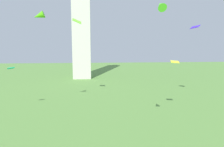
{
  "coord_description": "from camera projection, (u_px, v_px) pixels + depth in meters",
  "views": [
    {
      "loc": [
        -2.97,
        -2.48,
        9.25
      ],
      "look_at": [
        -0.62,
        21.03,
        6.12
      ],
      "focal_mm": 30.86,
      "sensor_mm": 36.0,
      "label": 1
    }
  ],
  "objects": [
    {
      "name": "monument_obelisk",
      "position": [
        81.0,
        3.0,
        57.22
      ],
      "size": [
        5.35,
        5.35,
        45.12
      ],
      "color": "beige",
      "rests_on": "ground_plane"
    },
    {
      "name": "kite_flying_0",
      "position": [
        11.0,
        68.0,
        27.24
      ],
      "size": [
        1.08,
        1.01,
        0.37
      ],
      "rotation": [
        0.0,
        0.0,
        3.71
      ],
      "color": "#1DD2AF"
    },
    {
      "name": "kite_flying_1",
      "position": [
        195.0,
        27.0,
        32.23
      ],
      "size": [
        1.53,
        1.74,
        0.68
      ],
      "rotation": [
        0.0,
        0.0,
        2.14
      ],
      "color": "#4322E1"
    },
    {
      "name": "kite_flying_2",
      "position": [
        175.0,
        62.0,
        26.22
      ],
      "size": [
        1.25,
        0.95,
        0.38
      ],
      "rotation": [
        0.0,
        0.0,
        6.09
      ],
      "color": "yellow"
    },
    {
      "name": "kite_flying_3",
      "position": [
        39.0,
        16.0,
        25.61
      ],
      "size": [
        1.63,
        1.02,
        1.36
      ],
      "rotation": [
        0.0,
        0.0,
        4.74
      ],
      "color": "#4FBE15"
    },
    {
      "name": "kite_flying_4",
      "position": [
        77.0,
        21.0,
        31.72
      ],
      "size": [
        1.46,
        1.32,
        1.08
      ],
      "rotation": [
        0.0,
        0.0,
        3.39
      ],
      "color": "#7AE432"
    },
    {
      "name": "kite_flying_5",
      "position": [
        161.0,
        5.0,
        16.44
      ],
      "size": [
        0.8,
        1.33,
        1.2
      ],
      "rotation": [
        0.0,
        0.0,
        3.11
      ],
      "color": "#56D62B"
    }
  ]
}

